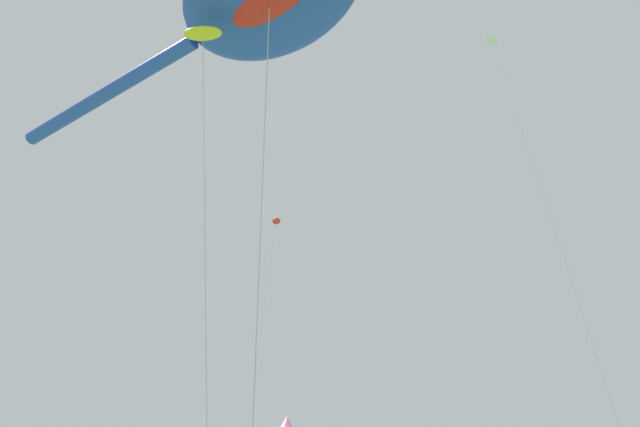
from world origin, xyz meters
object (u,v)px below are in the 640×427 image
object	(u,v)px
small_kite_box_yellow	(516,112)
small_kite_streamer_purple	(286,424)
small_kite_tiny_distant	(203,37)
small_kite_delta_white	(275,225)

from	to	relation	value
small_kite_box_yellow	small_kite_streamer_purple	world-z (taller)	small_kite_box_yellow
small_kite_tiny_distant	small_kite_delta_white	size ratio (longest dim) A/B	0.62
small_kite_box_yellow	small_kite_streamer_purple	bearing A→B (deg)	125.62
small_kite_streamer_purple	small_kite_box_yellow	bearing A→B (deg)	21.41
small_kite_tiny_distant	small_kite_delta_white	distance (m)	21.53
small_kite_box_yellow	small_kite_delta_white	size ratio (longest dim) A/B	0.94
small_kite_box_yellow	small_kite_delta_white	distance (m)	18.16
small_kite_streamer_purple	small_kite_tiny_distant	bearing A→B (deg)	-15.99
small_kite_streamer_purple	small_kite_tiny_distant	distance (m)	20.89
small_kite_delta_white	small_kite_streamer_purple	bearing A→B (deg)	-177.12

